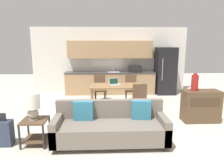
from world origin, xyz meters
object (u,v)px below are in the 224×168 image
Objects in this scene: dining_chair_near_right at (138,99)px; table_lamp at (32,104)px; refrigerator at (165,71)px; couch at (110,127)px; dining_table at (117,87)px; laptop at (115,83)px; dining_chair_far_right at (131,87)px; side_table at (35,128)px; suitcase at (1,133)px; credenza at (201,106)px; dining_chair_far_left at (100,87)px; vase at (195,83)px.

table_lamp is at bearing 24.49° from dining_chair_near_right.
dining_chair_near_right is at bearing -120.37° from refrigerator.
refrigerator reaches higher than couch.
dining_table is 0.74× the size of couch.
dining_table is 0.15m from laptop.
couch is 3.11m from dining_chair_far_right.
side_table is 2.79m from dining_chair_near_right.
dining_chair_near_right is at bearing 60.87° from couch.
dining_table is 0.93m from dining_chair_near_right.
suitcase is (-2.41, -2.34, -0.54)m from laptop.
suitcase is (-3.02, -1.53, -0.25)m from dining_chair_near_right.
credenza is 4.73m from suitcase.
dining_chair_far_left is (-0.55, 0.82, -0.18)m from dining_table.
vase is 0.66× the size of suitcase.
side_table is 0.55× the size of dining_chair_far_right.
refrigerator reaches higher than laptop.
credenza is at bearing -52.64° from laptop.
dining_chair_near_right is at bearing 26.87° from suitcase.
dining_table is at bearing 51.19° from side_table.
dining_chair_far_right reaches higher than couch.
dining_chair_near_right reaches higher than credenza.
couch reaches higher than side_table.
table_lamp is 3.82m from dining_chair_far_right.
dining_chair_far_left is 1.09m from dining_chair_far_right.
vase is at bearing 16.13° from side_table.
dining_chair_far_left is at bearing 143.34° from credenza.
refrigerator is at bearing 17.14° from laptop.
couch is at bearing -97.31° from dining_table.
table_lamp is (-1.83, -2.22, 0.14)m from dining_table.
dining_table is at bearing 148.57° from vase.
vase is at bearing 25.81° from couch.
couch reaches higher than credenza.
couch is at bearing 53.24° from dining_chair_near_right.
refrigerator is 0.84× the size of couch.
dining_table is 2.88m from table_lamp.
credenza is at bearing 0.64° from vase.
dining_table is at bearing -121.29° from dining_chair_far_right.
laptop is (-0.07, 0.08, 0.11)m from dining_table.
refrigerator reaches higher than suitcase.
laptop is at bearing 84.67° from couch.
credenza is at bearing -43.72° from dining_chair_far_left.
table_lamp is at bearing 3.77° from suitcase.
dining_chair_far_right is at bearing 129.32° from credenza.
credenza is 0.97× the size of dining_chair_near_right.
credenza is (0.02, -3.07, -0.53)m from refrigerator.
vase reaches higher than dining_chair_far_left.
laptop is (-0.61, -0.68, 0.29)m from dining_chair_far_right.
suitcase is (-4.57, -4.18, -0.68)m from refrigerator.
suitcase is at bearing -166.51° from credenza.
suitcase is at bearing -137.60° from refrigerator.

